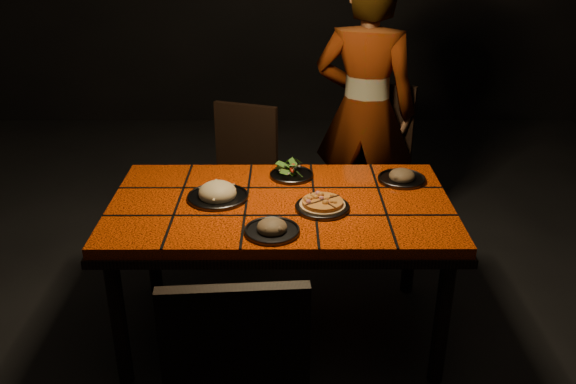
{
  "coord_description": "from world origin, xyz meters",
  "views": [
    {
      "loc": [
        0.03,
        -2.59,
        2.0
      ],
      "look_at": [
        0.03,
        -0.05,
        0.82
      ],
      "focal_mm": 38.0,
      "sensor_mm": 36.0,
      "label": 1
    }
  ],
  "objects_px": {
    "diner": "(365,112)",
    "plate_pasta": "(218,194)",
    "dining_table": "(281,216)",
    "chair_far_left": "(241,169)",
    "chair_near": "(238,376)",
    "plate_pizza": "(322,206)",
    "chair_far_right": "(371,154)"
  },
  "relations": [
    {
      "from": "chair_far_right",
      "to": "diner",
      "type": "relative_size",
      "value": 0.59
    },
    {
      "from": "dining_table",
      "to": "diner",
      "type": "xyz_separation_m",
      "value": [
        0.51,
        1.04,
        0.19
      ]
    },
    {
      "from": "chair_near",
      "to": "plate_pasta",
      "type": "distance_m",
      "value": 1.05
    },
    {
      "from": "chair_far_left",
      "to": "plate_pasta",
      "type": "distance_m",
      "value": 0.94
    },
    {
      "from": "dining_table",
      "to": "chair_far_left",
      "type": "height_order",
      "value": "chair_far_left"
    },
    {
      "from": "chair_near",
      "to": "diner",
      "type": "xyz_separation_m",
      "value": [
        0.65,
        2.04,
        0.29
      ]
    },
    {
      "from": "chair_near",
      "to": "plate_pasta",
      "type": "height_order",
      "value": "chair_near"
    },
    {
      "from": "dining_table",
      "to": "plate_pasta",
      "type": "bearing_deg",
      "value": 174.58
    },
    {
      "from": "chair_near",
      "to": "chair_far_left",
      "type": "bearing_deg",
      "value": -90.4
    },
    {
      "from": "dining_table",
      "to": "chair_near",
      "type": "bearing_deg",
      "value": -97.82
    },
    {
      "from": "chair_far_right",
      "to": "diner",
      "type": "bearing_deg",
      "value": -162.34
    },
    {
      "from": "dining_table",
      "to": "plate_pizza",
      "type": "bearing_deg",
      "value": -23.99
    },
    {
      "from": "plate_pizza",
      "to": "chair_far_right",
      "type": "bearing_deg",
      "value": 71.33
    },
    {
      "from": "dining_table",
      "to": "diner",
      "type": "relative_size",
      "value": 0.94
    },
    {
      "from": "chair_far_left",
      "to": "chair_far_right",
      "type": "xyz_separation_m",
      "value": [
        0.83,
        0.1,
        0.06
      ]
    },
    {
      "from": "chair_near",
      "to": "diner",
      "type": "height_order",
      "value": "diner"
    },
    {
      "from": "chair_far_right",
      "to": "plate_pasta",
      "type": "distance_m",
      "value": 1.35
    },
    {
      "from": "chair_far_right",
      "to": "plate_pizza",
      "type": "bearing_deg",
      "value": -83.95
    },
    {
      "from": "chair_far_left",
      "to": "plate_pizza",
      "type": "relative_size",
      "value": 3.13
    },
    {
      "from": "dining_table",
      "to": "chair_far_left",
      "type": "relative_size",
      "value": 1.78
    },
    {
      "from": "chair_far_left",
      "to": "plate_pasta",
      "type": "relative_size",
      "value": 3.13
    },
    {
      "from": "chair_near",
      "to": "plate_pizza",
      "type": "relative_size",
      "value": 3.45
    },
    {
      "from": "chair_near",
      "to": "diner",
      "type": "bearing_deg",
      "value": -111.75
    },
    {
      "from": "dining_table",
      "to": "chair_far_left",
      "type": "distance_m",
      "value": 0.98
    },
    {
      "from": "diner",
      "to": "plate_pasta",
      "type": "bearing_deg",
      "value": 66.8
    },
    {
      "from": "dining_table",
      "to": "chair_near",
      "type": "relative_size",
      "value": 1.61
    },
    {
      "from": "dining_table",
      "to": "chair_far_right",
      "type": "relative_size",
      "value": 1.59
    },
    {
      "from": "chair_near",
      "to": "plate_pizza",
      "type": "xyz_separation_m",
      "value": [
        0.33,
        0.91,
        0.19
      ]
    },
    {
      "from": "chair_near",
      "to": "plate_pizza",
      "type": "bearing_deg",
      "value": -113.94
    },
    {
      "from": "dining_table",
      "to": "diner",
      "type": "height_order",
      "value": "diner"
    },
    {
      "from": "dining_table",
      "to": "chair_far_right",
      "type": "height_order",
      "value": "chair_far_right"
    },
    {
      "from": "plate_pizza",
      "to": "dining_table",
      "type": "bearing_deg",
      "value": 156.01
    }
  ]
}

